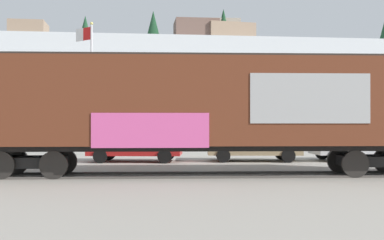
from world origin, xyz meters
name	(u,v)px	position (x,y,z in m)	size (l,w,h in m)	color
ground_plane	(239,176)	(0.00, 0.00, 0.00)	(260.00, 260.00, 0.00)	gray
track	(120,175)	(-4.12, 0.20, 0.04)	(59.97, 5.56, 0.08)	#4C4742
freight_car	(205,104)	(-1.21, 0.00, 2.47)	(17.72, 3.95, 4.24)	#5B2B19
flagpole	(89,72)	(-6.38, 10.91, 4.74)	(1.07, 0.95, 7.54)	silver
hillside	(163,92)	(0.03, 59.89, 6.83)	(131.94, 29.39, 18.47)	silver
parked_car_red	(134,144)	(-3.73, 6.15, 0.83)	(4.54, 2.51, 1.69)	#B21E1E
parked_car_tan	(252,143)	(1.90, 5.88, 0.87)	(4.58, 2.45, 1.76)	#9E8966
parked_car_silver	(358,143)	(7.06, 5.55, 0.86)	(4.53, 2.12, 1.76)	#B7BABF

